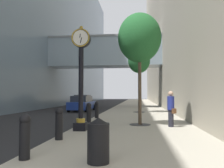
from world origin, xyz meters
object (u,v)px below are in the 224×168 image
object	(u,v)px
trash_bin	(98,140)
pedestrian_walking	(171,108)
bollard_fifth	(97,109)
bollard_nearest	(25,135)
street_tree_mid_near	(139,61)
car_black_mid	(83,101)
bollard_second	(59,123)
car_blue_near	(82,104)
bollard_fourth	(89,112)
street_clock	(81,72)
street_tree_near	(139,38)

from	to	relation	value
trash_bin	pedestrian_walking	bearing A→B (deg)	67.73
bollard_fifth	bollard_nearest	bearing A→B (deg)	-90.00
street_tree_mid_near	trash_bin	distance (m)	15.74
street_tree_mid_near	car_black_mid	xyz separation A→B (m)	(-7.23, 8.35, -3.94)
trash_bin	street_tree_mid_near	bearing A→B (deg)	86.18
car_black_mid	bollard_second	bearing A→B (deg)	-78.25
car_blue_near	bollard_fifth	bearing A→B (deg)	-69.38
trash_bin	bollard_fourth	bearing A→B (deg)	104.14
bollard_second	car_black_mid	xyz separation A→B (m)	(-4.37, 21.02, 0.08)
street_clock	bollard_fifth	distance (m)	5.55
street_clock	bollard_fourth	bearing A→B (deg)	94.96
bollard_fifth	street_tree_near	size ratio (longest dim) A/B	0.19
street_clock	bollard_second	world-z (taller)	street_clock
pedestrian_walking	street_clock	bearing A→B (deg)	-159.02
pedestrian_walking	car_black_mid	distance (m)	19.42
street_clock	car_black_mid	bearing A→B (deg)	103.69
bollard_fifth	street_tree_near	world-z (taller)	street_tree_near
trash_bin	car_black_mid	world-z (taller)	car_black_mid
street_tree_near	car_black_mid	size ratio (longest dim) A/B	1.44
bollard_second	bollard_fifth	xyz separation A→B (m)	(0.00, 7.28, 0.00)
street_tree_near	trash_bin	bearing A→B (deg)	-98.53
trash_bin	bollard_fifth	bearing A→B (deg)	100.73
street_tree_mid_near	bollard_nearest	bearing A→B (deg)	-100.73
pedestrian_walking	car_black_mid	size ratio (longest dim) A/B	0.43
trash_bin	bollard_nearest	bearing A→B (deg)	177.93
pedestrian_walking	car_blue_near	size ratio (longest dim) A/B	0.37
bollard_second	pedestrian_walking	distance (m)	5.74
street_tree_near	pedestrian_walking	bearing A→B (deg)	-20.61
street_tree_near	car_black_mid	world-z (taller)	street_tree_near
bollard_second	street_clock	bearing A→B (deg)	83.52
bollard_fourth	street_tree_mid_near	bearing A→B (deg)	69.91
bollard_fourth	street_tree_near	size ratio (longest dim) A/B	0.19
bollard_second	pedestrian_walking	xyz separation A→B (m)	(4.38, 3.69, 0.35)
bollard_second	bollard_fifth	distance (m)	7.28
street_tree_mid_near	car_blue_near	xyz separation A→B (m)	(-5.90, 2.67, -3.98)
bollard_fourth	pedestrian_walking	size ratio (longest dim) A/B	0.64
bollard_second	bollard_nearest	bearing A→B (deg)	-90.00
bollard_fifth	car_black_mid	world-z (taller)	car_black_mid
car_black_mid	bollard_nearest	bearing A→B (deg)	-79.44
car_blue_near	bollard_fourth	bearing A→B (deg)	-73.86
bollard_nearest	pedestrian_walking	world-z (taller)	pedestrian_walking
bollard_nearest	pedestrian_walking	distance (m)	7.53
bollard_fifth	car_blue_near	distance (m)	8.62
street_tree_mid_near	pedestrian_walking	distance (m)	9.83
bollard_fourth	bollard_fifth	xyz separation A→B (m)	(0.00, 2.43, 0.00)
street_tree_near	car_blue_near	distance (m)	13.16
bollard_fourth	street_tree_near	bearing A→B (deg)	-11.67
bollard_fifth	pedestrian_walking	world-z (taller)	pedestrian_walking
bollard_fifth	trash_bin	world-z (taller)	bollard_fifth
bollard_nearest	bollard_fourth	world-z (taller)	same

